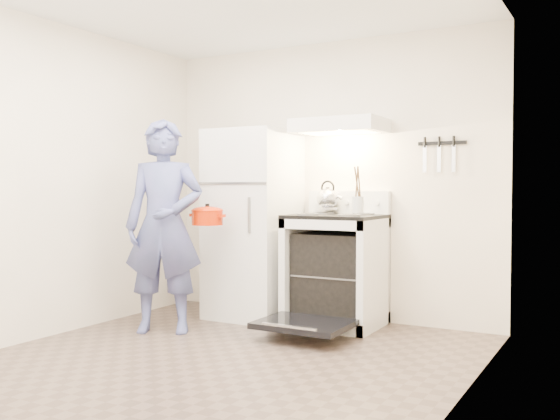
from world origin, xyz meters
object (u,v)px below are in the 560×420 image
object	(u,v)px
stove_body	(336,272)
dutch_oven	(207,218)
refrigerator	(253,224)
person	(164,226)
tea_kettle	(328,197)

from	to	relation	value
stove_body	dutch_oven	xyz separation A→B (m)	(-0.88, -0.64, 0.47)
refrigerator	dutch_oven	size ratio (longest dim) A/B	5.17
stove_body	person	xyz separation A→B (m)	(-1.13, -0.90, 0.41)
refrigerator	stove_body	world-z (taller)	refrigerator
tea_kettle	dutch_oven	xyz separation A→B (m)	(-0.72, -0.82, -0.17)
tea_kettle	person	xyz separation A→B (m)	(-0.97, -1.07, -0.23)
person	tea_kettle	bearing A→B (deg)	19.69
refrigerator	person	xyz separation A→B (m)	(-0.32, -0.87, 0.02)
tea_kettle	person	world-z (taller)	person
person	stove_body	bearing A→B (deg)	10.47
tea_kettle	person	size ratio (longest dim) A/B	0.17
refrigerator	stove_body	size ratio (longest dim) A/B	1.85
person	dutch_oven	bearing A→B (deg)	16.92
stove_body	person	size ratio (longest dim) A/B	0.53
dutch_oven	tea_kettle	bearing A→B (deg)	48.55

